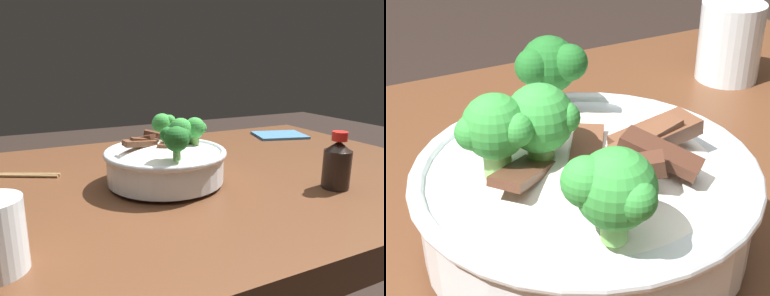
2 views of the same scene
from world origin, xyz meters
TOP-DOWN VIEW (x-y plane):
  - rice_bowl at (-0.09, -0.03)m, footprint 0.25×0.25m
  - drinking_glass at (-0.40, -0.24)m, footprint 0.08×0.08m

SIDE VIEW (x-z plane):
  - drinking_glass at x=-0.40m, z-range 0.81..0.91m
  - rice_bowl at x=-0.09m, z-range 0.80..0.94m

